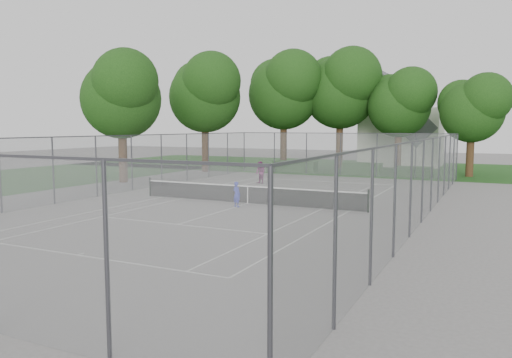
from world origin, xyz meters
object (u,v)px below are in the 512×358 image
at_px(tennis_net, 248,194).
at_px(house, 402,128).
at_px(woman_player, 260,172).
at_px(girl_player, 237,194).

distance_m(tennis_net, house, 30.25).
bearing_deg(house, tennis_net, -95.12).
bearing_deg(house, woman_player, -105.88).
bearing_deg(woman_player, girl_player, -47.12).
xyz_separation_m(house, woman_player, (-6.06, -21.29, -3.12)).
height_order(tennis_net, woman_player, woman_player).
relative_size(house, girl_player, 7.56).
bearing_deg(woman_player, house, 98.07).
height_order(tennis_net, house, house).
height_order(girl_player, woman_player, woman_player).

